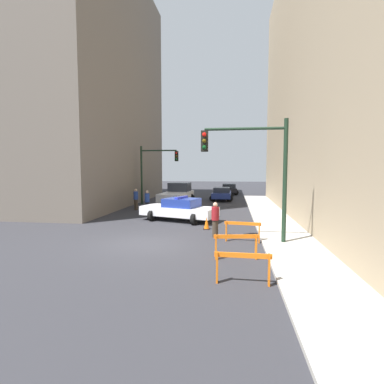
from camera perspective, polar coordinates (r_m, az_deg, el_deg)
name	(u,v)px	position (r m, az deg, el deg)	size (l,w,h in m)	color
ground_plane	(145,244)	(13.25, -8.94, -9.74)	(120.00, 120.00, 0.00)	#2D2D33
sidewalk_right	(294,248)	(12.93, 18.84, -10.01)	(2.40, 44.00, 0.12)	#B2ADA3
building_corner_left	(62,88)	(31.51, -23.60, 17.76)	(14.00, 20.00, 21.27)	#6B6056
traffic_light_near	(257,162)	(13.02, 12.26, 5.65)	(3.64, 0.35, 5.20)	black
traffic_light_far	(153,166)	(26.89, -7.37, 4.85)	(3.44, 0.35, 5.20)	black
police_car	(180,209)	(18.55, -2.38, -3.28)	(5.04, 3.24, 1.52)	white
white_truck	(177,194)	(27.19, -2.82, -0.38)	(2.96, 5.56, 1.90)	silver
parked_car_near	(222,194)	(30.37, 5.69, -0.31)	(2.30, 4.31, 1.31)	navy
parked_car_mid	(229,189)	(37.43, 7.05, 0.61)	(2.36, 4.35, 1.31)	black
pedestrian_crossing	(147,201)	(21.73, -8.53, -1.80)	(0.41, 0.41, 1.66)	black
pedestrian_corner	(136,199)	(23.65, -10.64, -1.31)	(0.51, 0.51, 1.66)	#382D23
pedestrian_sidewalk	(215,219)	(14.18, 4.45, -5.19)	(0.49, 0.49, 1.66)	#382D23
barrier_front	(243,263)	(8.73, 9.65, -13.17)	(1.60, 0.19, 0.90)	orange
barrier_mid	(236,242)	(10.95, 8.38, -9.47)	(1.59, 0.39, 0.90)	orange
barrier_back	(243,228)	(13.46, 9.60, -6.82)	(1.59, 0.34, 0.90)	orange
traffic_cone	(207,223)	(16.07, 2.80, -5.98)	(0.36, 0.36, 0.66)	black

